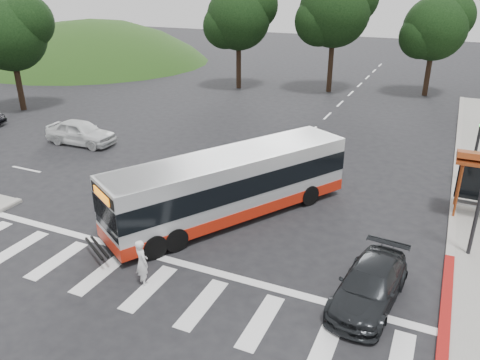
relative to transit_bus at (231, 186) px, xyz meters
The scene contains 14 objects.
ground 1.61m from the transit_bus, 112.64° to the right, with size 140.00×140.00×0.00m, color black.
curb_east 11.41m from the transit_bus, 39.90° to the left, with size 0.30×40.00×0.15m, color #9E9991.
curb_east_red 9.21m from the transit_bus, 17.43° to the right, with size 0.32×6.00×0.15m, color maroon.
hillside_nw 43.62m from the transit_bus, 137.82° to the left, with size 44.00×44.00×10.00m, color #193B13.
crosswalk_ladder 5.91m from the transit_bus, 93.04° to the right, with size 18.00×2.60×0.01m, color silver.
traffic_signal_ne_short 12.16m from the transit_bus, 39.86° to the left, with size 0.18×0.37×4.00m.
tree_north_a 26.03m from the transit_bus, 95.01° to the left, with size 6.60×6.15×10.17m.
tree_north_b 28.25m from the transit_bus, 78.08° to the left, with size 5.72×5.33×8.43m.
tree_north_c 25.94m from the transit_bus, 113.67° to the left, with size 6.16×5.74×9.30m.
tree_west_a 24.48m from the transit_bus, 157.24° to the left, with size 5.72×5.33×8.43m.
transit_bus is the anchor object (origin of this frame).
pedestrian 5.64m from the transit_bus, 96.32° to the right, with size 0.60×0.40×1.66m, color white.
dark_sedan 7.32m from the transit_bus, 28.21° to the right, with size 1.73×4.25×1.23m, color black.
west_car_white 13.37m from the transit_bus, 159.07° to the left, with size 1.78×4.42×1.51m, color silver.
Camera 1 is at (8.03, -15.38, 9.46)m, focal length 35.00 mm.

